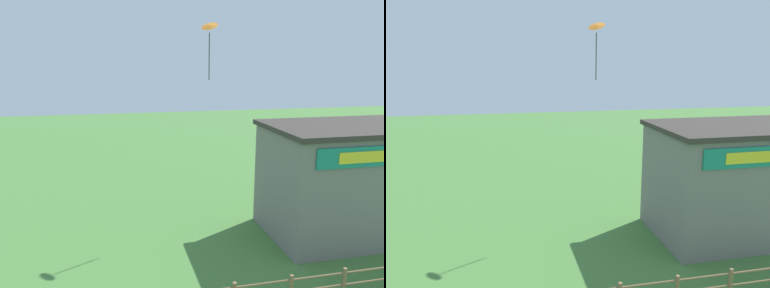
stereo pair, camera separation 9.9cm
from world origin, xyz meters
The scene contains 2 objects.
seaside_building centered at (8.84, 10.71, 2.85)m, with size 8.42×5.37×5.67m.
kite_orange_delta centered at (2.24, 13.72, 10.30)m, with size 1.14×1.13×2.96m.
Camera 1 is at (-2.85, -5.35, 8.68)m, focal length 35.00 mm.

